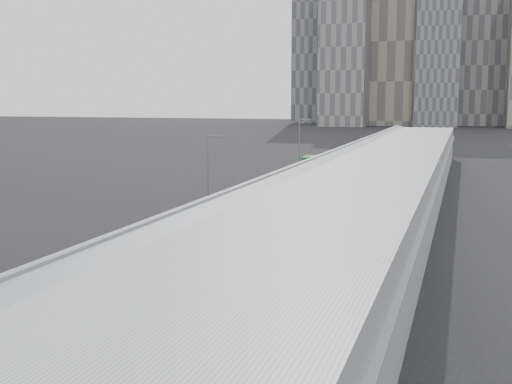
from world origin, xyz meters
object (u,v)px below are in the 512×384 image
at_px(bus_3, 263,212).
at_px(bus_10, 380,146).
at_px(bus_4, 295,192).
at_px(street_lamp_near, 209,172).
at_px(bus_7, 354,162).
at_px(suv, 341,158).
at_px(shipping_container, 309,163).
at_px(bus_8, 363,157).
at_px(bus_6, 336,171).
at_px(bus_1, 120,289).
at_px(bus_9, 375,151).
at_px(street_lamp_far, 300,144).
at_px(bus_2, 219,239).
at_px(bus_5, 322,179).

relative_size(bus_3, bus_10, 1.02).
xyz_separation_m(bus_4, street_lamp_near, (-6.37, -12.31, 3.57)).
height_order(bus_3, bus_7, bus_3).
bearing_deg(bus_7, bus_10, 91.93).
distance_m(bus_7, suv, 18.48).
distance_m(shipping_container, suv, 17.69).
height_order(bus_7, bus_10, bus_7).
bearing_deg(street_lamp_near, bus_10, 86.30).
relative_size(bus_8, street_lamp_near, 1.33).
relative_size(bus_6, shipping_container, 2.23).
bearing_deg(bus_8, bus_7, -86.97).
relative_size(bus_1, bus_9, 0.99).
bearing_deg(bus_4, bus_6, 87.07).
xyz_separation_m(street_lamp_near, shipping_container, (-1.41, 52.62, -4.03)).
height_order(bus_8, suv, bus_8).
bearing_deg(street_lamp_far, bus_9, 79.93).
relative_size(bus_3, street_lamp_near, 1.52).
distance_m(bus_4, bus_6, 25.73).
height_order(bus_1, street_lamp_near, street_lamp_near).
bearing_deg(bus_2, bus_10, 88.28).
bearing_deg(suv, bus_4, -77.55).
bearing_deg(bus_9, street_lamp_near, -98.05).
xyz_separation_m(bus_3, street_lamp_near, (-6.85, 2.54, 3.55)).
bearing_deg(bus_9, bus_7, -93.29).
relative_size(bus_3, bus_5, 1.09).
distance_m(bus_4, bus_5, 13.99).
xyz_separation_m(bus_2, bus_10, (-1.01, 110.67, 0.08)).
relative_size(bus_3, bus_6, 1.09).
xyz_separation_m(bus_9, shipping_container, (-8.54, -26.97, -0.43)).
distance_m(bus_7, bus_10, 42.57).
height_order(bus_2, bus_7, bus_7).
height_order(bus_1, shipping_container, bus_1).
bearing_deg(bus_1, bus_4, 87.04).
height_order(bus_4, shipping_container, bus_4).
xyz_separation_m(bus_2, street_lamp_near, (-7.16, 15.52, 3.66)).
bearing_deg(street_lamp_far, bus_10, 83.72).
relative_size(bus_1, bus_2, 1.03).
distance_m(bus_2, bus_4, 27.84).
bearing_deg(bus_8, bus_4, -88.51).
bearing_deg(bus_9, bus_8, -94.74).
height_order(bus_1, bus_2, bus_1).
bearing_deg(bus_5, street_lamp_far, 112.86).
bearing_deg(shipping_container, street_lamp_near, -93.54).
bearing_deg(bus_9, bus_1, -93.23).
xyz_separation_m(bus_4, suv, (-5.19, 57.80, -0.94)).
distance_m(bus_2, street_lamp_near, 17.48).
relative_size(bus_3, suv, 2.51).
distance_m(bus_9, bus_10, 15.59).
xyz_separation_m(bus_7, suv, (-5.77, 17.53, -0.93)).
distance_m(bus_10, shipping_container, 43.20).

